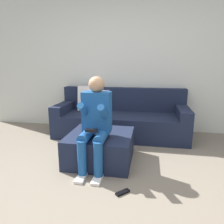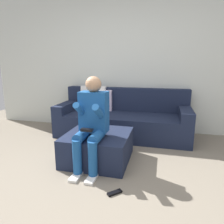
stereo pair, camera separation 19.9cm
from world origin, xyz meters
name	(u,v)px [view 1 (the left image)]	position (x,y,z in m)	size (l,w,h in m)	color
ground_plane	(90,202)	(0.00, 0.00, 0.00)	(7.45, 7.45, 0.00)	slate
wall_back	(124,62)	(0.00, 2.41, 1.31)	(5.73, 0.10, 2.62)	silver
couch_sectional	(120,118)	(0.00, 1.98, 0.31)	(2.33, 0.88, 0.88)	#192138
ottoman	(100,147)	(-0.11, 0.87, 0.19)	(0.83, 0.81, 0.38)	#192138
person_seated	(95,120)	(-0.12, 0.69, 0.62)	(0.34, 0.62, 1.13)	#194C8C
remote_near_ottoman	(123,192)	(0.28, 0.19, 0.01)	(0.15, 0.05, 0.02)	black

